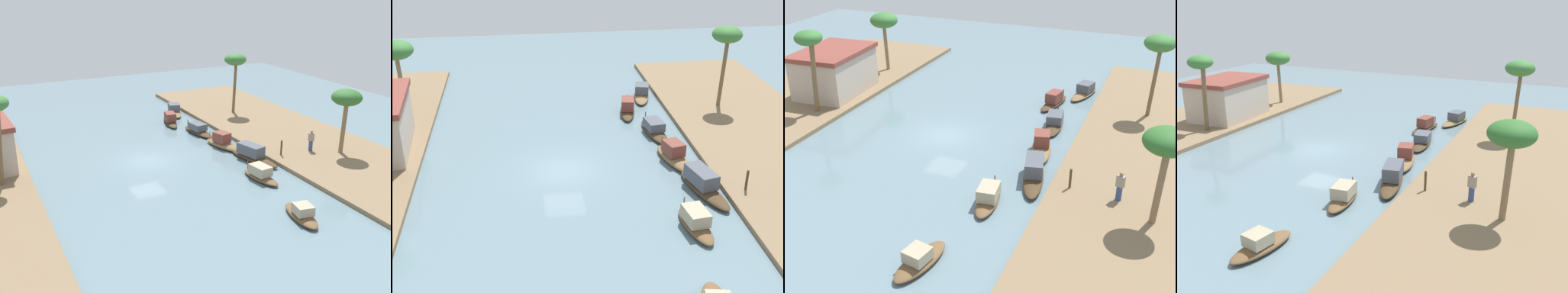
{
  "view_description": "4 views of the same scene",
  "coord_description": "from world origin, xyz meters",
  "views": [
    {
      "loc": [
        -32.89,
        12.12,
        13.82
      ],
      "look_at": [
        0.06,
        -4.31,
        0.53
      ],
      "focal_mm": 43.84,
      "sensor_mm": 36.0,
      "label": 1
    },
    {
      "loc": [
        -28.1,
        2.39,
        15.54
      ],
      "look_at": [
        1.74,
        -1.72,
        0.64
      ],
      "focal_mm": 48.45,
      "sensor_mm": 36.0,
      "label": 2
    },
    {
      "loc": [
        -28.68,
        -14.28,
        15.19
      ],
      "look_at": [
        -1.86,
        -3.43,
        0.64
      ],
      "focal_mm": 46.27,
      "sensor_mm": 36.0,
      "label": 3
    },
    {
      "loc": [
        -26.7,
        -16.92,
        11.07
      ],
      "look_at": [
        -0.42,
        -4.73,
        1.1
      ],
      "focal_mm": 40.67,
      "sensor_mm": 36.0,
      "label": 4
    }
  ],
  "objects": [
    {
      "name": "sampan_midstream",
      "position": [
        4.35,
        -6.75,
        0.37
      ],
      "size": [
        4.34,
        1.66,
        1.0
      ],
      "rotation": [
        0.0,
        0.0,
        0.12
      ],
      "color": "#47331E",
      "rests_on": "river_water"
    },
    {
      "name": "palm_tree_right_short",
      "position": [
        10.64,
        11.07,
        4.81
      ],
      "size": [
        2.49,
        2.49,
        5.31
      ],
      "color": "#7F6647",
      "rests_on": "riverbank_right"
    },
    {
      "name": "sampan_foreground",
      "position": [
        0.08,
        -6.97,
        0.44
      ],
      "size": [
        4.27,
        2.19,
        1.3
      ],
      "rotation": [
        0.0,
        0.0,
        0.24
      ],
      "color": "brown",
      "rests_on": "river_water"
    },
    {
      "name": "riverbank_left",
      "position": [
        0.0,
        -13.76,
        0.15
      ],
      "size": [
        39.34,
        10.13,
        0.3
      ],
      "primitive_type": "cube",
      "color": "#846B4C",
      "rests_on": "ground"
    },
    {
      "name": "sampan_upstream_small",
      "position": [
        8.33,
        -5.67,
        0.42
      ],
      "size": [
        4.13,
        1.78,
        1.15
      ],
      "rotation": [
        0.0,
        0.0,
        -0.19
      ],
      "color": "#47331E",
      "rests_on": "river_water"
    },
    {
      "name": "mooring_post",
      "position": [
        -4.17,
        -9.82,
        0.91
      ],
      "size": [
        0.14,
        0.14,
        1.21
      ],
      "primitive_type": "cylinder",
      "color": "#4C3823",
      "rests_on": "riverbank_left"
    },
    {
      "name": "sampan_near_left_bank",
      "position": [
        -3.58,
        -7.54,
        0.5
      ],
      "size": [
        4.84,
        2.23,
        1.29
      ],
      "rotation": [
        0.0,
        0.0,
        0.23
      ],
      "color": "#47331E",
      "rests_on": "river_water"
    },
    {
      "name": "sampan_downstream_large",
      "position": [
        -7.0,
        -5.99,
        0.43
      ],
      "size": [
        3.55,
        1.51,
        1.1
      ],
      "rotation": [
        0.0,
        0.0,
        0.12
      ],
      "color": "brown",
      "rests_on": "river_water"
    },
    {
      "name": "river_water",
      "position": [
        0.0,
        0.0,
        0.0
      ],
      "size": [
        66.86,
        66.86,
        0.0
      ],
      "primitive_type": "plane",
      "color": "slate",
      "rests_on": "ground"
    },
    {
      "name": "palm_tree_left_far",
      "position": [
        8.36,
        -12.95,
        5.61
      ],
      "size": [
        2.21,
        2.21,
        6.12
      ],
      "color": "brown",
      "rests_on": "riverbank_left"
    },
    {
      "name": "sampan_open_hull",
      "position": [
        11.46,
        -7.49,
        0.38
      ],
      "size": [
        4.34,
        2.11,
        1.08
      ],
      "rotation": [
        0.0,
        0.0,
        -0.24
      ],
      "color": "brown",
      "rests_on": "river_water"
    }
  ]
}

